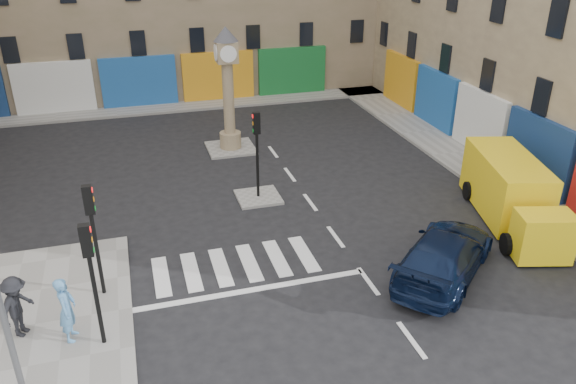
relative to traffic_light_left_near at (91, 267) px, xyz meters
name	(u,v)px	position (x,y,z in m)	size (l,w,h in m)	color
ground	(381,299)	(8.30, -0.20, -2.62)	(120.00, 120.00, 0.00)	black
sidewalk_right	(454,154)	(17.00, 9.80, -2.55)	(2.60, 30.00, 0.15)	gray
sidewalk_far	(175,106)	(4.30, 22.00, -2.55)	(32.00, 2.40, 0.15)	gray
island_near	(258,197)	(6.30, 7.80, -2.56)	(1.80, 1.80, 0.12)	gray
island_far	(231,148)	(6.30, 13.80, -2.56)	(2.40, 2.40, 0.12)	gray
traffic_light_left_near	(91,267)	(0.00, 0.00, 0.00)	(0.28, 0.22, 3.70)	black
traffic_light_left_far	(92,223)	(0.00, 2.40, 0.00)	(0.28, 0.22, 3.70)	black
traffic_light_island	(257,141)	(6.30, 7.80, -0.03)	(0.28, 0.22, 3.70)	black
clock_pillar	(228,82)	(6.30, 13.80, 0.93)	(1.20, 1.20, 6.10)	tan
navy_sedan	(444,255)	(10.81, 0.45, -1.83)	(2.21, 5.44, 1.58)	black
yellow_van	(511,193)	(15.28, 3.15, -1.44)	(3.61, 6.84, 2.39)	yellow
pedestrian_blue	(67,309)	(-0.84, 0.43, -1.49)	(0.71, 0.47, 1.96)	#5691C6
pedestrian_dark	(17,307)	(-2.18, 1.01, -1.54)	(1.21, 0.69, 1.87)	black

